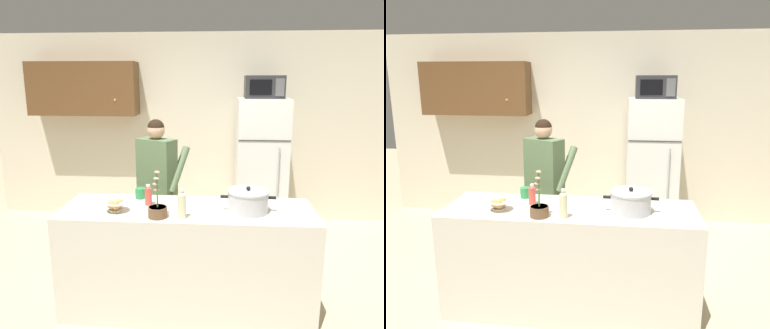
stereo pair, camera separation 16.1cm
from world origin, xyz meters
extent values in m
plane|color=#C6B793|center=(0.00, 0.00, 0.00)|extent=(14.00, 14.00, 0.00)
cube|color=beige|center=(0.00, 2.30, 1.30)|extent=(6.00, 0.12, 2.60)
cube|color=brown|center=(-1.60, 2.07, 1.85)|extent=(1.47, 0.34, 0.71)
sphere|color=gold|center=(-1.12, 1.90, 1.71)|extent=(0.03, 0.03, 0.03)
cube|color=silver|center=(0.00, 0.00, 0.46)|extent=(2.11, 0.68, 0.92)
cube|color=white|center=(0.81, 1.85, 0.87)|extent=(0.64, 0.64, 1.74)
cube|color=#333333|center=(0.81, 1.53, 1.26)|extent=(0.63, 0.01, 0.01)
cylinder|color=#B2B2B7|center=(0.98, 1.50, 0.78)|extent=(0.02, 0.02, 0.78)
cube|color=#2D2D30|center=(0.81, 1.83, 1.88)|extent=(0.48, 0.36, 0.28)
cube|color=black|center=(0.75, 1.65, 1.88)|extent=(0.26, 0.01, 0.18)
cube|color=#59595B|center=(0.97, 1.65, 1.88)|extent=(0.11, 0.01, 0.21)
cylinder|color=#726656|center=(-0.33, 0.78, 0.38)|extent=(0.11, 0.11, 0.77)
cylinder|color=#726656|center=(-0.45, 0.84, 0.38)|extent=(0.11, 0.11, 0.77)
cube|color=#59724C|center=(-0.39, 0.81, 1.07)|extent=(0.45, 0.36, 0.61)
sphere|color=#D8A884|center=(-0.39, 0.81, 1.47)|extent=(0.19, 0.19, 0.19)
sphere|color=black|center=(-0.39, 0.81, 1.49)|extent=(0.18, 0.18, 0.18)
cylinder|color=#59724C|center=(-0.16, 0.82, 1.05)|extent=(0.24, 0.36, 0.47)
cylinder|color=#59724C|center=(-0.51, 1.01, 1.05)|extent=(0.24, 0.36, 0.47)
cylinder|color=silver|center=(0.50, -0.04, 1.00)|extent=(0.33, 0.33, 0.16)
cylinder|color=silver|center=(0.50, -0.04, 1.09)|extent=(0.34, 0.34, 0.02)
sphere|color=black|center=(0.50, -0.04, 1.12)|extent=(0.04, 0.04, 0.04)
cube|color=black|center=(0.31, -0.04, 1.04)|extent=(0.06, 0.02, 0.02)
cube|color=black|center=(0.69, -0.04, 1.04)|extent=(0.06, 0.02, 0.02)
cylinder|color=#2D8C4C|center=(-0.45, 0.23, 0.97)|extent=(0.09, 0.09, 0.10)
torus|color=#2D8C4C|center=(-0.39, 0.23, 0.97)|extent=(0.06, 0.01, 0.06)
cylinder|color=beige|center=(-0.57, -0.12, 0.93)|extent=(0.11, 0.11, 0.02)
cone|color=beige|center=(-0.57, -0.12, 0.97)|extent=(0.19, 0.19, 0.06)
sphere|color=tan|center=(-0.60, -0.14, 0.98)|extent=(0.07, 0.07, 0.07)
sphere|color=tan|center=(-0.55, -0.10, 0.98)|extent=(0.07, 0.07, 0.07)
sphere|color=tan|center=(-0.56, -0.16, 0.98)|extent=(0.07, 0.07, 0.07)
cylinder|color=beige|center=(-0.02, -0.23, 1.02)|extent=(0.06, 0.06, 0.19)
cone|color=beige|center=(-0.02, -0.23, 1.13)|extent=(0.06, 0.06, 0.03)
cylinder|color=white|center=(-0.02, -0.23, 1.14)|extent=(0.03, 0.03, 0.02)
cylinder|color=#D84C3F|center=(-0.34, 0.06, 0.99)|extent=(0.06, 0.06, 0.15)
cone|color=#D84C3F|center=(-0.34, 0.06, 1.08)|extent=(0.06, 0.06, 0.02)
cylinder|color=white|center=(-0.34, 0.06, 1.09)|extent=(0.03, 0.03, 0.02)
cylinder|color=brown|center=(-0.21, -0.22, 0.96)|extent=(0.15, 0.15, 0.09)
cylinder|color=#38281E|center=(-0.21, -0.22, 1.00)|extent=(0.14, 0.14, 0.01)
cylinder|color=#4C7238|center=(-0.21, -0.22, 1.15)|extent=(0.01, 0.02, 0.30)
ellipsoid|color=#D8A58C|center=(-0.22, -0.21, 1.14)|extent=(0.04, 0.03, 0.02)
ellipsoid|color=#D8A58C|center=(-0.23, -0.22, 1.19)|extent=(0.04, 0.03, 0.02)
ellipsoid|color=#D8A58C|center=(-0.21, -0.24, 1.24)|extent=(0.04, 0.03, 0.02)
ellipsoid|color=#D8A58C|center=(-0.21, -0.24, 1.29)|extent=(0.04, 0.03, 0.02)
camera|label=1|loc=(0.26, -2.91, 1.97)|focal=34.38mm
camera|label=2|loc=(0.42, -2.89, 1.97)|focal=34.38mm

